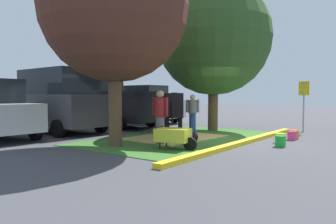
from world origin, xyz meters
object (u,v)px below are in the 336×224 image
object	(u,v)px
wheelbarrow	(174,135)
hatchback_white	(144,105)
bucket_orange	(294,134)
bucket_yellow	(280,138)
person_visitor_far	(193,112)
bucket_green	(280,141)
shade_tree_left	(114,8)
parking_sign	(304,96)
pickup_truck_maroon	(109,103)
person_handler	(163,111)
person_visitor_near	(160,116)
shade_tree_right	(213,38)
bucket_pink	(292,135)
cow_holstein	(174,105)
calf_lying	(185,136)
suv_dark_grey	(58,101)

from	to	relation	value
wheelbarrow	hatchback_white	size ratio (longest dim) A/B	0.36
wheelbarrow	hatchback_white	xyz separation A→B (m)	(6.22, 6.50, 0.60)
hatchback_white	bucket_orange	bearing A→B (deg)	-103.59
bucket_yellow	bucket_orange	distance (m)	1.15
person_visitor_far	wheelbarrow	bearing A→B (deg)	-154.80
wheelbarrow	bucket_green	size ratio (longest dim) A/B	4.99
hatchback_white	shade_tree_left	bearing A→B (deg)	-144.66
parking_sign	pickup_truck_maroon	size ratio (longest dim) A/B	0.37
shade_tree_left	person_handler	xyz separation A→B (m)	(3.49, 0.96, -3.08)
person_handler	pickup_truck_maroon	size ratio (longest dim) A/B	0.30
bucket_orange	pickup_truck_maroon	distance (m)	8.50
person_visitor_near	shade_tree_left	bearing A→B (deg)	138.97
wheelbarrow	bucket_orange	xyz separation A→B (m)	(4.16, -2.03, -0.22)
parking_sign	bucket_green	distance (m)	4.58
shade_tree_right	person_handler	bearing A→B (deg)	147.66
shade_tree_right	bucket_green	distance (m)	5.77
shade_tree_left	bucket_pink	distance (m)	6.93
cow_holstein	bucket_yellow	xyz separation A→B (m)	(0.79, -3.54, -0.98)
calf_lying	hatchback_white	distance (m)	8.05
cow_holstein	shade_tree_left	bearing A→B (deg)	178.57
calf_lying	wheelbarrow	bearing A→B (deg)	-161.45
shade_tree_left	suv_dark_grey	distance (m)	5.39
bucket_pink	bucket_orange	distance (m)	0.29
bucket_yellow	person_visitor_far	bearing A→B (deg)	79.65
bucket_yellow	pickup_truck_maroon	world-z (taller)	pickup_truck_maroon
cow_holstein	pickup_truck_maroon	distance (m)	4.98
shade_tree_right	pickup_truck_maroon	world-z (taller)	shade_tree_right
calf_lying	pickup_truck_maroon	bearing A→B (deg)	67.58
person_visitor_far	parking_sign	size ratio (longest dim) A/B	0.74
person_visitor_far	pickup_truck_maroon	bearing A→B (deg)	91.42
bucket_pink	hatchback_white	distance (m)	8.89
cow_holstein	person_handler	bearing A→B (deg)	55.93
calf_lying	bucket_pink	xyz separation A→B (m)	(2.80, -2.40, -0.08)
person_visitor_near	bucket_yellow	bearing A→B (deg)	-46.59
person_handler	parking_sign	distance (m)	5.73
cow_holstein	wheelbarrow	bearing A→B (deg)	-144.11
cow_holstein	person_visitor_far	size ratio (longest dim) A/B	1.84
person_visitor_near	bucket_orange	xyz separation A→B (m)	(3.74, -2.84, -0.71)
bucket_green	pickup_truck_maroon	xyz separation A→B (m)	(1.33, 8.58, 0.95)
calf_lying	person_visitor_far	world-z (taller)	person_visitor_far
bucket_green	bucket_pink	xyz separation A→B (m)	(1.64, 0.14, -0.01)
bucket_yellow	pickup_truck_maroon	distance (m)	8.40
wheelbarrow	bucket_pink	world-z (taller)	wheelbarrow
person_visitor_far	suv_dark_grey	distance (m)	5.43
parking_sign	bucket_yellow	world-z (taller)	parking_sign
person_visitor_near	pickup_truck_maroon	distance (m)	6.42
person_handler	parking_sign	xyz separation A→B (m)	(3.69, -4.35, 0.56)
shade_tree_right	person_visitor_near	size ratio (longest dim) A/B	3.82
calf_lying	pickup_truck_maroon	distance (m)	6.59
person_visitor_far	bucket_orange	world-z (taller)	person_visitor_far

